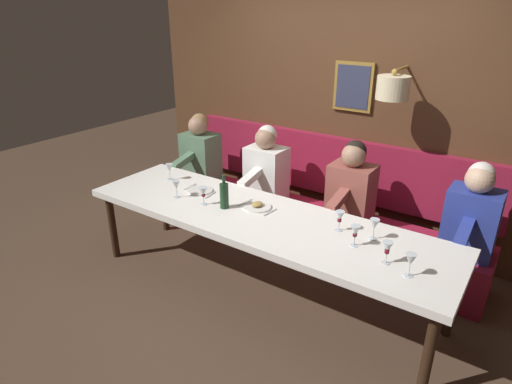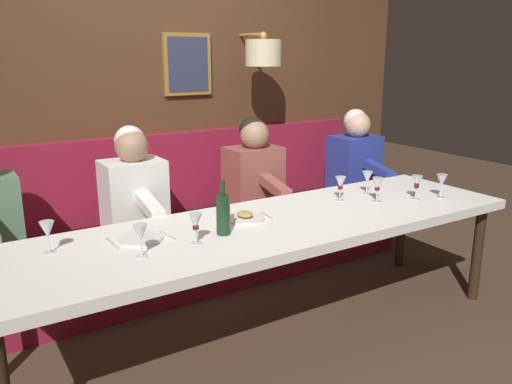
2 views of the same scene
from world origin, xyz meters
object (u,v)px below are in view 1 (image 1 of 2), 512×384
at_px(diner_nearest, 473,213).
at_px(diner_far, 200,150).
at_px(diner_near, 351,185).
at_px(wine_glass_3, 340,217).
at_px(wine_glass_1, 203,192).
at_px(wine_glass_5, 176,186).
at_px(wine_glass_6, 355,232).
at_px(wine_glass_2, 387,248).
at_px(wine_glass_0, 411,260).
at_px(wine_glass_7, 169,168).
at_px(diner_middle, 266,166).
at_px(wine_glass_4, 374,225).
at_px(dining_table, 259,222).
at_px(wine_bottle, 224,195).

xyz_separation_m(diner_nearest, diner_far, (0.00, 2.89, 0.00)).
height_order(diner_nearest, diner_near, same).
distance_m(diner_near, wine_glass_3, 0.78).
bearing_deg(wine_glass_1, wine_glass_5, 94.26).
bearing_deg(wine_glass_6, wine_glass_2, -109.95).
bearing_deg(wine_glass_2, diner_near, 34.20).
bearing_deg(diner_nearest, wine_glass_0, 169.96).
distance_m(diner_far, wine_glass_5, 1.16).
relative_size(wine_glass_6, wine_glass_7, 1.00).
bearing_deg(diner_middle, wine_glass_2, -121.48).
xyz_separation_m(diner_nearest, wine_glass_4, (-0.72, 0.55, 0.04)).
relative_size(diner_near, wine_glass_6, 4.82).
relative_size(dining_table, wine_glass_5, 19.68).
bearing_deg(wine_glass_4, diner_nearest, -37.33).
height_order(diner_nearest, wine_glass_4, diner_nearest).
bearing_deg(wine_bottle, diner_near, -39.74).
xyz_separation_m(diner_nearest, wine_glass_5, (-1.00, 2.30, 0.04)).
xyz_separation_m(diner_far, wine_glass_7, (-0.71, -0.23, 0.04)).
relative_size(wine_glass_3, wine_bottle, 0.55).
distance_m(wine_glass_3, wine_bottle, 1.00).
bearing_deg(diner_near, wine_bottle, 140.26).
xyz_separation_m(wine_glass_2, wine_bottle, (0.07, 1.44, 0.00)).
xyz_separation_m(diner_far, wine_glass_1, (-0.98, -0.90, 0.04)).
bearing_deg(dining_table, wine_glass_7, 81.92).
height_order(wine_glass_2, wine_glass_6, same).
xyz_separation_m(wine_glass_2, wine_glass_4, (0.27, 0.19, 0.00)).
relative_size(diner_nearest, wine_bottle, 2.64).
bearing_deg(wine_glass_7, wine_glass_0, -97.97).
xyz_separation_m(wine_glass_1, wine_glass_6, (0.08, -1.37, -0.00)).
height_order(diner_middle, wine_glass_0, diner_middle).
xyz_separation_m(diner_nearest, wine_glass_2, (-0.99, 0.36, 0.04)).
height_order(diner_far, wine_glass_1, diner_far).
relative_size(diner_near, wine_glass_5, 4.82).
xyz_separation_m(diner_near, wine_glass_6, (-0.90, -0.41, 0.04)).
xyz_separation_m(diner_far, wine_glass_6, (-0.90, -2.27, 0.04)).
relative_size(wine_glass_1, wine_glass_2, 1.00).
bearing_deg(wine_glass_3, diner_nearest, -47.63).
relative_size(diner_nearest, wine_glass_4, 4.82).
bearing_deg(diner_far, diner_middle, -90.00).
bearing_deg(wine_glass_1, dining_table, -79.88).
xyz_separation_m(dining_table, diner_middle, (0.88, 0.51, 0.13)).
bearing_deg(wine_glass_6, wine_glass_7, 84.82).
xyz_separation_m(diner_middle, wine_glass_5, (-1.00, 0.31, 0.04)).
relative_size(diner_nearest, wine_glass_3, 4.82).
height_order(diner_middle, wine_glass_3, diner_middle).
bearing_deg(wine_glass_0, wine_glass_4, 47.15).
xyz_separation_m(wine_glass_1, wine_glass_2, (-0.02, -1.63, -0.00)).
distance_m(diner_nearest, wine_glass_2, 1.06).
bearing_deg(wine_glass_0, diner_far, 68.63).
relative_size(wine_glass_6, wine_bottle, 0.55).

